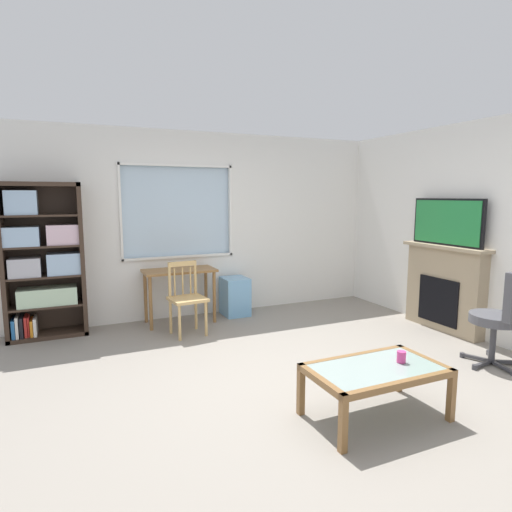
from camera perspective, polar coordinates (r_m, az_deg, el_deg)
ground at (r=4.19m, az=3.83°, el=-16.25°), size 6.32×6.12×0.02m
wall_back_with_window at (r=6.22m, az=-6.81°, el=3.94°), size 5.32×0.15×2.59m
wall_right at (r=5.65m, az=29.16°, el=2.82°), size 0.12×5.32×2.59m
bookshelf at (r=5.74m, az=-26.60°, el=-0.48°), size 0.90×0.38×1.87m
desk_under_window at (r=5.84m, az=-10.16°, el=-2.93°), size 0.95×0.47×0.73m
wooden_chair at (r=5.38m, az=-9.23°, el=-5.47°), size 0.46×0.44×0.90m
plastic_drawer_unit at (r=6.20m, az=-2.83°, el=-5.37°), size 0.35×0.40×0.55m
fireplace at (r=5.96m, az=23.76°, el=-3.88°), size 0.26×1.21×1.09m
tv at (r=5.84m, az=24.11°, el=4.16°), size 0.06×1.04×0.58m
office_chair at (r=4.93m, az=30.10°, el=-6.65°), size 0.57×0.58×1.00m
coffee_table at (r=3.53m, az=15.65°, el=-14.87°), size 1.04×0.61×0.41m
sippy_cup at (r=3.63m, az=18.79°, el=-12.59°), size 0.07×0.07×0.09m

